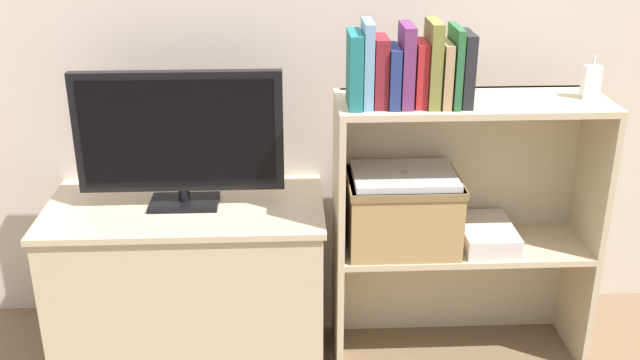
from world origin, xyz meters
name	(u,v)px	position (x,y,z in m)	size (l,w,h in m)	color
tv_stand	(190,275)	(-0.44, 0.23, 0.26)	(0.90, 0.48, 0.53)	#CCB793
tv	(179,136)	(-0.44, 0.23, 0.76)	(0.65, 0.14, 0.44)	black
bookshelf_lower_tier	(455,273)	(0.46, 0.20, 0.26)	(0.83, 0.29, 0.41)	#CCB793
bookshelf_upper_tier	(465,149)	(0.46, 0.20, 0.71)	(0.83, 0.29, 0.48)	#CCB793
book_teal	(355,69)	(0.10, 0.10, 1.00)	(0.04, 0.15, 0.22)	#1E7075
book_skyblue	(367,64)	(0.13, 0.10, 1.02)	(0.03, 0.14, 0.25)	#709ECC
book_maroon	(380,72)	(0.17, 0.10, 0.99)	(0.04, 0.12, 0.20)	maroon
book_navy	(393,76)	(0.21, 0.10, 0.98)	(0.03, 0.14, 0.18)	navy
book_plum	(406,65)	(0.25, 0.10, 1.01)	(0.03, 0.14, 0.24)	#6B2D66
book_crimson	(420,73)	(0.29, 0.10, 0.99)	(0.03, 0.12, 0.19)	#B22328
book_olive	(433,63)	(0.32, 0.10, 1.01)	(0.03, 0.15, 0.25)	olive
book_tan	(444,73)	(0.36, 0.10, 0.99)	(0.03, 0.15, 0.19)	tan
book_forest	(455,66)	(0.39, 0.10, 1.01)	(0.02, 0.15, 0.23)	#286638
book_charcoal	(465,69)	(0.42, 0.10, 1.00)	(0.03, 0.14, 0.21)	#232328
baby_monitor	(591,82)	(0.82, 0.15, 0.94)	(0.05, 0.04, 0.13)	white
storage_basket_left	(402,210)	(0.26, 0.13, 0.54)	(0.35, 0.26, 0.23)	tan
laptop	(404,175)	(0.26, 0.13, 0.65)	(0.32, 0.24, 0.02)	#BCBCC1
magazine_stack	(486,234)	(0.54, 0.14, 0.44)	(0.17, 0.25, 0.06)	silver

